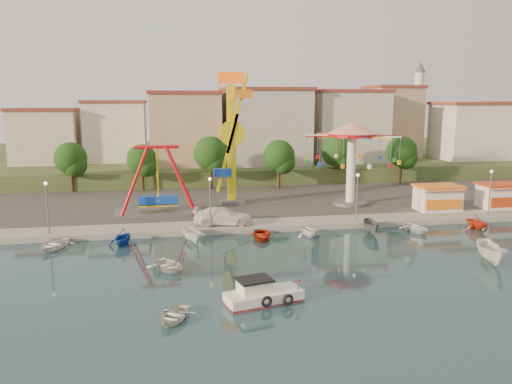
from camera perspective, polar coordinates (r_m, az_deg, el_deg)
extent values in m
plane|color=#122C33|center=(41.80, 7.48, -8.72)|extent=(200.00, 200.00, 0.00)
cube|color=#9E998E|center=(101.24, -2.99, 2.84)|extent=(200.00, 100.00, 0.60)
cube|color=#4C4944|center=(69.92, 0.18, -0.32)|extent=(90.00, 28.00, 0.01)
cube|color=#384C26|center=(106.02, -3.33, 3.83)|extent=(200.00, 60.00, 3.00)
cube|color=#59595E|center=(59.59, -11.02, -2.27)|extent=(10.00, 5.00, 0.30)
cube|color=#1341AA|center=(59.29, -11.07, -0.90)|extent=(4.50, 1.40, 1.00)
cylinder|color=red|center=(58.42, -11.29, 5.07)|extent=(5.00, 0.40, 0.40)
cube|color=#59595E|center=(64.32, -2.77, -1.06)|extent=(3.00, 3.00, 0.50)
cube|color=yellow|center=(63.27, -2.82, 5.39)|extent=(1.00, 1.00, 15.00)
cube|color=#FF540E|center=(63.09, -2.89, 12.92)|extent=(3.20, 0.50, 1.40)
cylinder|color=yellow|center=(62.37, -2.74, 6.70)|extent=(3.20, 0.50, 3.20)
cube|color=yellow|center=(62.14, -2.14, 8.92)|extent=(2.92, 0.35, 9.75)
cube|color=orange|center=(62.22, -1.56, 11.14)|extent=(2.20, 1.20, 1.00)
cylinder|color=#59595E|center=(64.56, 10.67, -1.23)|extent=(4.40, 4.40, 0.40)
cylinder|color=white|center=(63.84, 10.80, 2.55)|extent=(1.10, 1.10, 9.00)
cylinder|color=red|center=(63.41, 10.93, 6.40)|extent=(6.00, 6.00, 0.50)
cone|color=red|center=(63.35, 10.96, 7.21)|extent=(6.40, 6.40, 1.40)
cube|color=white|center=(63.77, 20.05, -0.74)|extent=(5.00, 3.00, 2.80)
cube|color=orange|center=(63.51, 20.13, 0.64)|extent=(5.40, 3.40, 0.25)
cube|color=red|center=(62.12, 20.89, 0.05)|extent=(5.00, 0.77, 0.43)
cube|color=white|center=(68.30, 26.14, -0.47)|extent=(5.00, 3.00, 2.80)
cube|color=#B1340E|center=(68.06, 26.24, 0.81)|extent=(5.40, 3.40, 0.25)
cube|color=red|center=(66.76, 27.07, 0.27)|extent=(5.00, 0.77, 0.43)
cylinder|color=#59595E|center=(53.09, -22.73, -1.85)|extent=(0.14, 0.14, 5.00)
cylinder|color=#59595E|center=(51.88, -5.24, -1.35)|extent=(0.14, 0.14, 5.00)
cylinder|color=#59595E|center=(55.46, 11.47, -0.74)|extent=(0.14, 0.14, 5.00)
cylinder|color=#59595E|center=(63.03, 25.15, -0.20)|extent=(0.14, 0.14, 5.00)
cylinder|color=#382314|center=(76.74, -20.28, 1.35)|extent=(0.44, 0.44, 3.60)
sphere|color=black|center=(76.35, -20.43, 3.64)|extent=(4.60, 4.60, 4.60)
cylinder|color=#382314|center=(74.85, -12.83, 1.44)|extent=(0.44, 0.44, 3.40)
sphere|color=black|center=(74.46, -12.92, 3.67)|extent=(4.35, 4.35, 4.35)
cylinder|color=#382314|center=(74.52, -5.15, 1.83)|extent=(0.44, 0.44, 3.92)
sphere|color=black|center=(74.09, -5.19, 4.41)|extent=(5.02, 5.02, 5.02)
cylinder|color=#382314|center=(74.61, 2.62, 1.77)|extent=(0.44, 0.44, 3.66)
sphere|color=black|center=(74.20, 2.64, 4.17)|extent=(4.68, 4.68, 4.68)
cylinder|color=#382314|center=(80.16, 9.16, 2.30)|extent=(0.44, 0.44, 3.80)
sphere|color=black|center=(79.77, 9.23, 4.62)|extent=(4.86, 4.86, 4.86)
cylinder|color=#382314|center=(82.32, 16.17, 2.22)|extent=(0.44, 0.44, 3.77)
sphere|color=black|center=(81.94, 16.29, 4.46)|extent=(4.83, 4.83, 4.83)
cube|color=beige|center=(86.51, -24.32, 6.39)|extent=(9.26, 9.53, 11.87)
cube|color=silver|center=(89.73, -15.91, 5.98)|extent=(12.33, 9.01, 8.63)
cube|color=tan|center=(89.82, -7.49, 7.13)|extent=(11.95, 9.28, 11.23)
cube|color=beige|center=(88.43, 1.64, 6.50)|extent=(12.59, 10.50, 9.20)
cube|color=beige|center=(95.26, 9.24, 6.66)|extent=(10.75, 9.23, 9.24)
cube|color=tan|center=(98.67, 16.99, 7.05)|extent=(12.77, 10.96, 11.21)
cube|color=silver|center=(103.16, 23.30, 7.10)|extent=(8.23, 8.98, 12.36)
cube|color=beige|center=(114.08, 26.92, 6.16)|extent=(11.59, 10.93, 8.76)
cylinder|color=silver|center=(103.49, 17.96, 8.46)|extent=(1.80, 1.80, 16.00)
cylinder|color=#59595E|center=(103.49, 18.12, 11.22)|extent=(2.80, 2.80, 0.30)
cone|color=#59595E|center=(103.65, 18.24, 13.43)|extent=(2.20, 2.20, 2.00)
cube|color=white|center=(34.94, 0.89, -12.00)|extent=(5.60, 3.20, 0.95)
cube|color=red|center=(35.03, 0.88, -12.35)|extent=(5.60, 3.20, 0.17)
cube|color=white|center=(34.63, -0.19, -10.79)|extent=(2.43, 2.04, 0.95)
cube|color=black|center=(34.45, -0.19, -9.97)|extent=(2.68, 2.30, 0.13)
torus|color=black|center=(33.92, 1.23, -12.42)|extent=(0.83, 0.40, 0.80)
torus|color=black|center=(34.26, 3.69, -12.20)|extent=(0.83, 0.40, 0.80)
imported|color=silver|center=(41.75, -9.96, -8.24)|extent=(4.26, 4.63, 0.78)
imported|color=silver|center=(32.71, -9.40, -13.75)|extent=(3.35, 3.81, 0.65)
imported|color=silver|center=(47.13, 25.30, -6.31)|extent=(2.95, 4.88, 1.77)
imported|color=white|center=(53.32, -3.80, -2.76)|extent=(6.49, 3.30, 1.80)
imported|color=white|center=(50.45, -22.18, -5.57)|extent=(3.96, 4.70, 0.83)
imported|color=#123CA1|center=(49.35, -14.99, -4.99)|extent=(3.52, 3.81, 1.66)
imported|color=white|center=(49.21, -7.33, -4.92)|extent=(2.23, 3.80, 1.38)
imported|color=#B3290E|center=(50.04, 0.62, -4.93)|extent=(3.11, 4.08, 0.79)
imported|color=white|center=(51.03, 6.03, -4.28)|extent=(3.06, 3.33, 1.49)
imported|color=slate|center=(53.26, 13.06, -3.91)|extent=(1.92, 3.84, 1.42)
imported|color=white|center=(55.44, 17.80, -3.93)|extent=(3.23, 4.07, 0.76)
imported|color=red|center=(58.88, 23.88, -3.08)|extent=(3.17, 3.50, 1.60)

